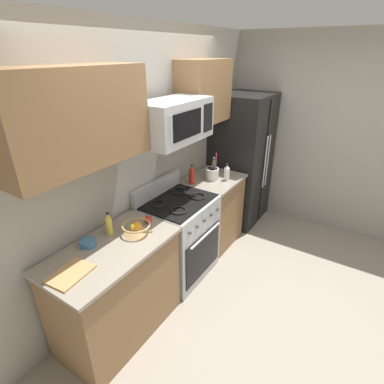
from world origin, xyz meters
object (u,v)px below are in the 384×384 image
utensil_crock (212,173)px  prep_bowl (88,243)px  refrigerator (241,160)px  cutting_board (70,274)px  bottle_oil (109,224)px  fruit_basket (136,228)px  apple_loose (148,219)px  bottle_hot_sauce (192,175)px  bottle_vinegar (227,173)px  range_oven (179,237)px  microwave (174,121)px

utensil_crock → prep_bowl: size_ratio=2.48×
refrigerator → cutting_board: refrigerator is taller
bottle_oil → cutting_board: bearing=-163.5°
fruit_basket → cutting_board: fruit_basket is taller
apple_loose → bottle_hot_sauce: bearing=8.4°
refrigerator → bottle_vinegar: 0.76m
range_oven → bottle_vinegar: size_ratio=5.20×
range_oven → fruit_basket: size_ratio=4.36×
fruit_basket → apple_loose: 0.19m
cutting_board → prep_bowl: prep_bowl is taller
fruit_basket → range_oven: bearing=2.8°
refrigerator → bottle_hot_sauce: size_ratio=7.82×
cutting_board → bottle_oil: size_ratio=1.43×
range_oven → bottle_oil: (-0.81, 0.15, 0.53)m
apple_loose → bottle_vinegar: bottle_vinegar is taller
microwave → bottle_oil: (-0.81, 0.13, -0.75)m
refrigerator → cutting_board: size_ratio=6.12×
range_oven → refrigerator: refrigerator is taller
fruit_basket → prep_bowl: fruit_basket is taller
prep_bowl → range_oven: bearing=-9.8°
utensil_crock → bottle_hot_sauce: size_ratio=1.45×
utensil_crock → bottle_vinegar: (0.07, -0.16, 0.02)m
bottle_vinegar → prep_bowl: bottle_vinegar is taller
microwave → apple_loose: bearing=-176.3°
refrigerator → utensil_crock: size_ratio=5.40×
utensil_crock → apple_loose: size_ratio=4.75×
range_oven → bottle_vinegar: bottle_vinegar is taller
microwave → bottle_vinegar: 1.11m
microwave → utensil_crock: (0.73, -0.03, -0.77)m
range_oven → prep_bowl: 1.14m
microwave → bottle_hot_sauce: size_ratio=3.37×
utensil_crock → bottle_hot_sauce: 0.29m
range_oven → utensil_crock: utensil_crock is taller
refrigerator → bottle_vinegar: refrigerator is taller
bottle_vinegar → cutting_board: bearing=175.7°
utensil_crock → microwave: bearing=178.0°
range_oven → fruit_basket: (-0.67, -0.03, 0.49)m
bottle_oil → bottle_vinegar: (1.61, -0.31, 0.00)m
utensil_crock → bottle_vinegar: 0.18m
bottle_vinegar → prep_bowl: size_ratio=1.53×
refrigerator → cutting_board: (-2.87, 0.02, -0.00)m
apple_loose → prep_bowl: size_ratio=0.52×
refrigerator → microwave: (-1.54, 0.04, 0.84)m
bottle_hot_sauce → bottle_vinegar: size_ratio=1.12×
refrigerator → fruit_basket: (-2.22, -0.02, 0.04)m
refrigerator → bottle_vinegar: size_ratio=8.76×
microwave → bottle_hot_sauce: 0.89m
cutting_board → bottle_hot_sauce: bearing=4.4°
microwave → bottle_oil: microwave is taller
range_oven → bottle_oil: 0.98m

